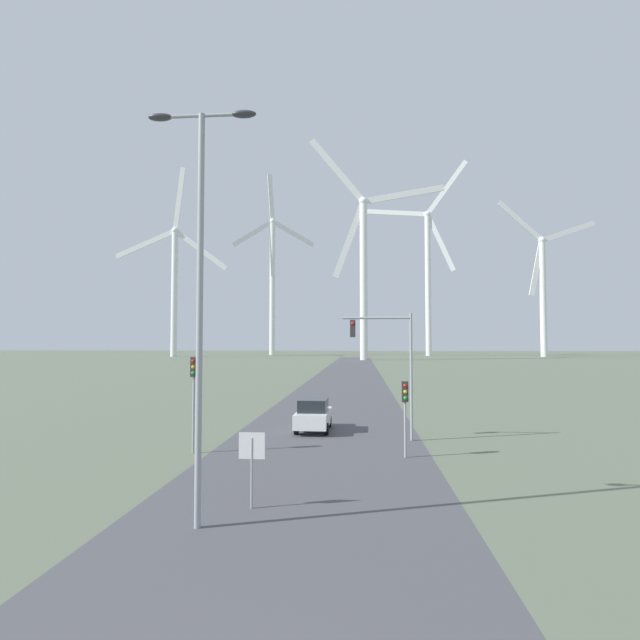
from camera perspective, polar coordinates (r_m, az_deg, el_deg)
The scene contains 12 objects.
road_surface at distance 53.24m, azimuth 2.61°, elevation -8.00°, with size 10.00×240.00×0.01m.
streetlamp at distance 14.30m, azimuth -13.54°, elevation 5.66°, with size 3.11×0.32×11.52m.
stop_sign_near at distance 15.86m, azimuth -7.80°, elevation -15.07°, with size 0.81×0.07×2.29m.
traffic_light_post_near_left at distance 23.70m, azimuth -14.23°, elevation -6.98°, with size 0.28×0.34×4.36m.
traffic_light_post_near_right at distance 22.50m, azimuth 9.70°, elevation -9.16°, with size 0.28×0.34×3.32m.
traffic_light_mast_overhead at distance 26.12m, azimuth 7.85°, elevation -3.61°, with size 3.61×0.35×6.56m.
car_approaching at distance 28.94m, azimuth -0.75°, elevation -10.77°, with size 1.89×4.14×1.83m.
wind_turbine_far_left at distance 187.20m, azimuth -16.29°, elevation 4.77°, with size 40.97×2.68×68.62m.
wind_turbine_left at distance 205.36m, azimuth -5.47°, elevation 5.25°, with size 32.09×14.44×74.39m.
wind_turbine_center at distance 145.99m, azimuth 5.00°, elevation 6.92°, with size 39.27×3.02×64.92m.
wind_turbine_right at distance 197.15m, azimuth 12.23°, elevation 5.84°, with size 38.88×8.24×74.59m.
wind_turbine_far_right at distance 194.43m, azimuth 24.10°, elevation 3.87°, with size 35.14×4.19×55.67m.
Camera 1 is at (1.89, -4.97, 5.03)m, focal length 28.00 mm.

